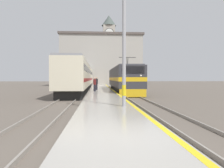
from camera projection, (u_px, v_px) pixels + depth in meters
name	position (u px, v px, depth m)	size (l,w,h in m)	color
ground_plane	(101.00, 90.00, 36.20)	(200.00, 200.00, 0.00)	#60564C
platform	(101.00, 91.00, 31.21)	(3.24, 140.00, 0.44)	#ADA89E
rail_track_near	(122.00, 92.00, 31.42)	(2.83, 140.00, 0.16)	#60564C
rail_track_far	(79.00, 92.00, 30.99)	(2.83, 140.00, 0.16)	#60564C
locomotive_train	(123.00, 79.00, 30.34)	(2.92, 16.93, 4.53)	black
passenger_train	(81.00, 77.00, 35.64)	(2.92, 34.25, 4.17)	black
catenary_mast	(126.00, 37.00, 12.12)	(2.42, 0.23, 7.55)	#9E9EA3
person_on_platform	(97.00, 83.00, 29.37)	(0.34, 0.34, 1.70)	#23232D
second_waiting_passenger	(95.00, 84.00, 26.04)	(0.34, 0.34, 1.67)	#23232D
clock_tower	(109.00, 48.00, 68.30)	(4.52, 4.52, 21.60)	#ADA393
station_building	(101.00, 61.00, 55.93)	(20.43, 9.48, 12.91)	#A8A399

